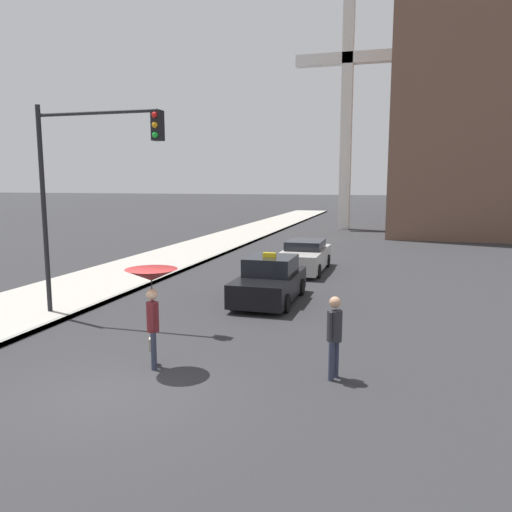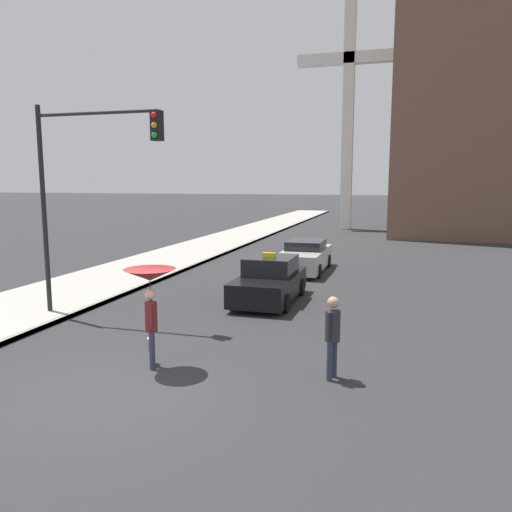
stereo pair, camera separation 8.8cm
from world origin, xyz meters
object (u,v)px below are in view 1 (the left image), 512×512
Objects in this scene: taxi at (270,281)px; sedan_red at (305,257)px; pedestrian_man at (334,330)px; traffic_light at (86,171)px; pedestrian_with_umbrella at (152,286)px; monument_cross at (347,96)px.

taxi reaches higher than sedan_red.
traffic_light is (-7.45, 2.61, 3.30)m from pedestrian_man.
sedan_red is 12.65m from pedestrian_man.
taxi is 2.35× the size of pedestrian_man.
traffic_light is at bearing 64.68° from sedan_red.
traffic_light reaches higher than sedan_red.
taxi is 1.86× the size of pedestrian_with_umbrella.
sedan_red is 23.68m from monument_cross.
pedestrian_man reaches higher than sedan_red.
taxi is 6.85m from pedestrian_with_umbrella.
taxi is at bearing 89.11° from sedan_red.
pedestrian_with_umbrella is at bearing -90.97° from monument_cross.
traffic_light is at bearing 22.51° from pedestrian_with_umbrella.
traffic_light is at bearing -91.29° from pedestrian_man.
pedestrian_with_umbrella is (-0.92, -6.69, 1.14)m from taxi.
traffic_light is at bearing 38.80° from taxi.
monument_cross is (-0.34, 27.33, 10.44)m from taxi.
traffic_light is 31.96m from monument_cross.
pedestrian_man reaches higher than taxi.
traffic_light is (-4.50, -3.62, 3.65)m from taxi.
sedan_red is 12.87m from pedestrian_with_umbrella.
sedan_red is (0.10, 6.09, -0.03)m from taxi.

